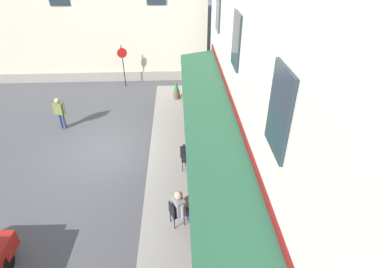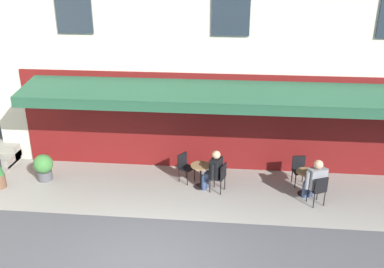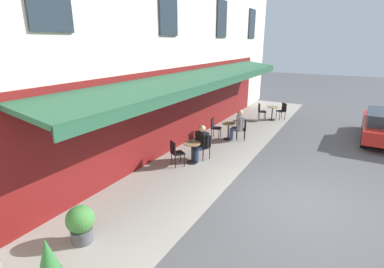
% 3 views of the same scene
% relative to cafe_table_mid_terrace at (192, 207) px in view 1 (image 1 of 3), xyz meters
% --- Properties ---
extents(ground_plane, '(70.00, 70.00, 0.00)m').
position_rel_cafe_table_mid_terrace_xyz_m(ground_plane, '(4.02, 3.49, -0.49)').
color(ground_plane, '#4C4C51').
extents(sidewalk_cafe_terrace, '(20.50, 3.20, 0.01)m').
position_rel_cafe_table_mid_terrace_xyz_m(sidewalk_cafe_terrace, '(0.77, 0.09, -0.49)').
color(sidewalk_cafe_terrace, gray).
rests_on(sidewalk_cafe_terrace, ground_plane).
extents(back_alley_steps, '(2.40, 1.75, 0.60)m').
position_rel_cafe_table_mid_terrace_xyz_m(back_alley_steps, '(10.62, -1.11, -0.25)').
color(back_alley_steps, gray).
rests_on(back_alley_steps, ground_plane).
extents(cafe_table_mid_terrace, '(0.60, 0.60, 0.75)m').
position_rel_cafe_table_mid_terrace_xyz_m(cafe_table_mid_terrace, '(0.00, 0.00, 0.00)').
color(cafe_table_mid_terrace, black).
rests_on(cafe_table_mid_terrace, ground_plane).
extents(cafe_chair_black_kerbside, '(0.53, 0.53, 0.91)m').
position_rel_cafe_table_mid_terrace_xyz_m(cafe_chair_black_kerbside, '(-0.26, 0.58, 0.06)').
color(cafe_chair_black_kerbside, black).
rests_on(cafe_chair_black_kerbside, ground_plane).
extents(cafe_chair_black_facing_street, '(0.46, 0.46, 0.91)m').
position_rel_cafe_table_mid_terrace_xyz_m(cafe_chair_black_facing_street, '(0.11, -0.62, 0.06)').
color(cafe_chair_black_facing_street, black).
rests_on(cafe_chair_black_facing_street, ground_plane).
extents(cafe_table_streetside, '(0.60, 0.60, 0.75)m').
position_rel_cafe_table_mid_terrace_xyz_m(cafe_table_streetside, '(3.08, -0.13, 0.00)').
color(cafe_table_streetside, black).
rests_on(cafe_table_streetside, ground_plane).
extents(cafe_chair_black_back_row, '(0.51, 0.51, 0.91)m').
position_rel_cafe_table_mid_terrace_xyz_m(cafe_chair_black_back_row, '(2.49, 0.08, 0.06)').
color(cafe_chair_black_back_row, black).
rests_on(cafe_chair_black_back_row, ground_plane).
extents(cafe_chair_black_corner_left, '(0.56, 0.56, 0.91)m').
position_rel_cafe_table_mid_terrace_xyz_m(cafe_chair_black_corner_left, '(3.61, -0.49, 0.06)').
color(cafe_chair_black_corner_left, black).
rests_on(cafe_chair_black_corner_left, ground_plane).
extents(seated_patron_in_black, '(0.63, 0.64, 1.31)m').
position_rel_cafe_table_mid_terrace_xyz_m(seated_patron_in_black, '(2.69, 0.01, 0.21)').
color(seated_patron_in_black, navy).
rests_on(seated_patron_in_black, ground_plane).
extents(seated_companion_in_grey, '(0.65, 0.66, 1.34)m').
position_rel_cafe_table_mid_terrace_xyz_m(seated_companion_in_grey, '(-0.17, 0.38, 0.22)').
color(seated_companion_in_grey, navy).
rests_on(seated_companion_in_grey, ground_plane).
extents(walking_pedestrian_in_olive, '(0.40, 0.63, 1.61)m').
position_rel_cafe_table_mid_terrace_xyz_m(walking_pedestrian_in_olive, '(6.09, 6.03, 0.45)').
color(walking_pedestrian_in_olive, navy).
rests_on(walking_pedestrian_in_olive, ground_plane).
extents(no_parking_sign, '(0.22, 0.56, 2.60)m').
position_rel_cafe_table_mid_terrace_xyz_m(no_parking_sign, '(11.04, 3.64, 1.30)').
color(no_parking_sign, black).
rests_on(no_parking_sign, ground_plane).
extents(potted_plant_mid_terrace, '(0.63, 0.63, 0.99)m').
position_rel_cafe_table_mid_terrace_xyz_m(potted_plant_mid_terrace, '(10.70, -0.19, 0.08)').
color(potted_plant_mid_terrace, brown).
rests_on(potted_plant_mid_terrace, ground_plane).
extents(potted_plant_entrance_right, '(0.38, 0.38, 1.06)m').
position_rel_cafe_table_mid_terrace_xyz_m(potted_plant_entrance_right, '(9.16, 0.47, 0.03)').
color(potted_plant_entrance_right, brown).
rests_on(potted_plant_entrance_right, ground_plane).
extents(potted_plant_under_sign, '(0.41, 0.41, 0.82)m').
position_rel_cafe_table_mid_terrace_xyz_m(potted_plant_under_sign, '(9.78, -0.43, -0.06)').
color(potted_plant_under_sign, '#2D2D33').
rests_on(potted_plant_under_sign, ground_plane).
extents(potted_plant_by_steps, '(0.59, 0.59, 0.85)m').
position_rel_cafe_table_mid_terrace_xyz_m(potted_plant_by_steps, '(7.99, -0.13, -0.03)').
color(potted_plant_by_steps, '#4C4C51').
rests_on(potted_plant_by_steps, ground_plane).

